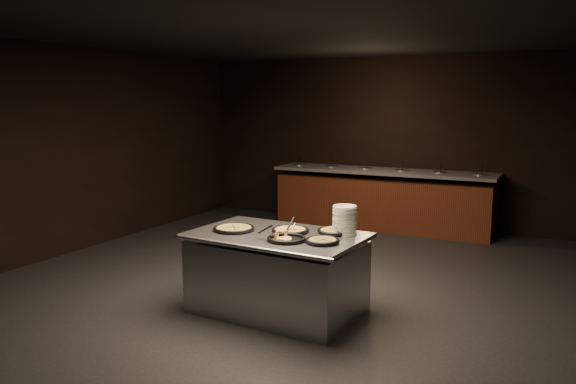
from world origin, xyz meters
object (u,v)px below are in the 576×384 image
Objects in this scene: serving_counter at (277,274)px; pan_cheese_whole at (290,230)px; plate_stack at (345,220)px; pan_veggie_whole at (234,228)px.

pan_cheese_whole is at bearing 56.13° from serving_counter.
plate_stack is 0.67× the size of pan_veggie_whole.
pan_veggie_whole and pan_cheese_whole have the same top height.
serving_counter is 0.64m from pan_veggie_whole.
pan_veggie_whole reaches higher than serving_counter.
pan_veggie_whole is (-0.46, -0.07, 0.44)m from serving_counter.
plate_stack is (0.62, 0.27, 0.56)m from serving_counter.
pan_cheese_whole is at bearing 18.64° from pan_veggie_whole.
plate_stack reaches higher than pan_cheese_whole.
plate_stack is 1.14m from pan_veggie_whole.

